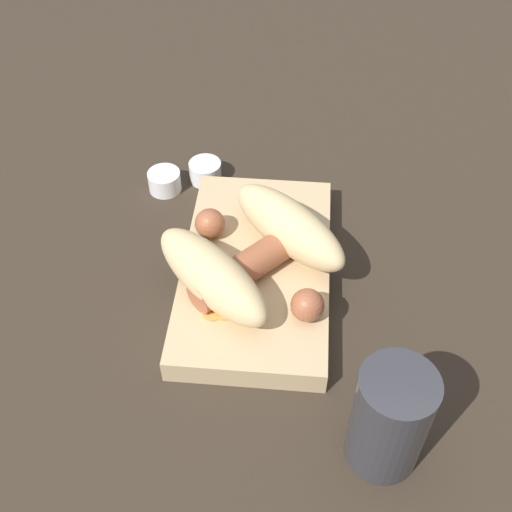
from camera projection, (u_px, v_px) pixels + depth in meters
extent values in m
plane|color=#33281E|center=(256.00, 279.00, 0.71)|extent=(3.00, 3.00, 0.00)
cube|color=tan|center=(256.00, 271.00, 0.70)|extent=(0.28, 0.16, 0.03)
ellipsoid|color=#DBBC84|center=(212.00, 276.00, 0.64)|extent=(0.15, 0.15, 0.06)
ellipsoid|color=#DBBC84|center=(289.00, 226.00, 0.69)|extent=(0.15, 0.15, 0.06)
cylinder|color=#9E5638|center=(256.00, 262.00, 0.67)|extent=(0.13, 0.13, 0.03)
sphere|color=#9E5638|center=(307.00, 305.00, 0.63)|extent=(0.03, 0.03, 0.03)
sphere|color=#9E5638|center=(210.00, 224.00, 0.71)|extent=(0.03, 0.03, 0.03)
cylinder|color=#F99E4C|center=(224.00, 307.00, 0.65)|extent=(0.04, 0.04, 0.00)
cylinder|color=#F99E4C|center=(212.00, 312.00, 0.64)|extent=(0.03, 0.03, 0.00)
cylinder|color=orange|center=(225.00, 305.00, 0.65)|extent=(0.05, 0.05, 0.00)
cylinder|color=#F99E4C|center=(210.00, 290.00, 0.66)|extent=(0.03, 0.03, 0.00)
cylinder|color=white|center=(205.00, 171.00, 0.82)|extent=(0.04, 0.04, 0.03)
cylinder|color=#4C662D|center=(206.00, 176.00, 0.82)|extent=(0.03, 0.03, 0.01)
cylinder|color=white|center=(165.00, 181.00, 0.80)|extent=(0.04, 0.04, 0.03)
cylinder|color=maroon|center=(165.00, 186.00, 0.81)|extent=(0.03, 0.03, 0.01)
cylinder|color=#333338|center=(389.00, 419.00, 0.53)|extent=(0.07, 0.07, 0.11)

